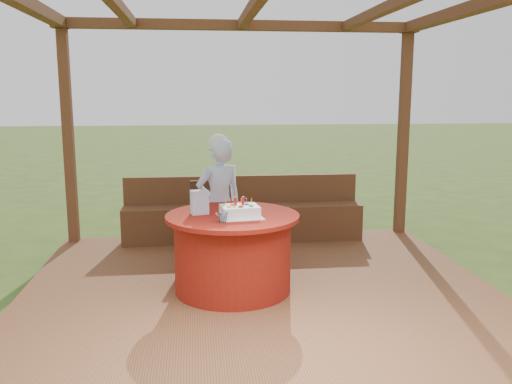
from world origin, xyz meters
TOP-DOWN VIEW (x-y plane):
  - ground at (0.00, 0.00)m, footprint 60.00×60.00m
  - deck at (0.00, 0.00)m, footprint 4.50×4.00m
  - pergola at (0.00, 0.00)m, footprint 4.50×4.00m
  - bench at (0.00, 1.72)m, footprint 3.00×0.42m
  - table at (-0.26, -0.09)m, footprint 1.24×1.24m
  - chair at (-0.44, 1.09)m, footprint 0.46×0.46m
  - elderly_woman at (-0.35, 0.59)m, footprint 0.59×0.50m
  - birthday_cake at (-0.20, -0.19)m, footprint 0.43×0.43m
  - gift_bag at (-0.56, -0.03)m, footprint 0.18×0.13m
  - drinking_glass at (-0.37, -0.41)m, footprint 0.12×0.12m

SIDE VIEW (x-z plane):
  - ground at x=0.00m, z-range 0.00..0.00m
  - deck at x=0.00m, z-range 0.00..0.12m
  - bench at x=0.00m, z-range -0.02..0.79m
  - table at x=-0.26m, z-range 0.13..0.86m
  - chair at x=-0.44m, z-range 0.16..1.02m
  - elderly_woman at x=-0.35m, z-range 0.12..1.55m
  - drinking_glass at x=-0.37m, z-range 0.86..0.95m
  - birthday_cake at x=-0.20m, z-range 0.82..1.00m
  - gift_bag at x=-0.56m, z-range 0.86..1.08m
  - pergola at x=0.00m, z-range 1.05..3.77m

